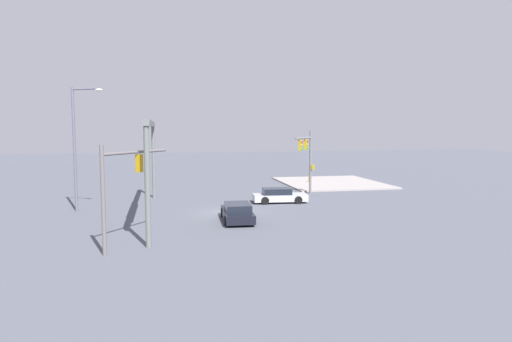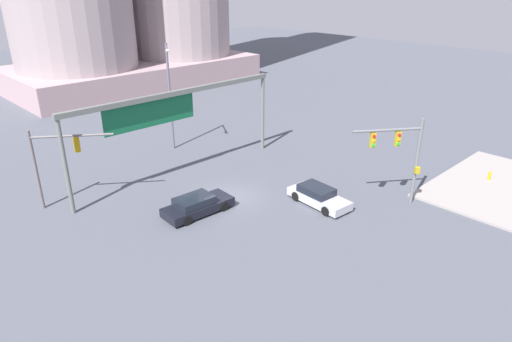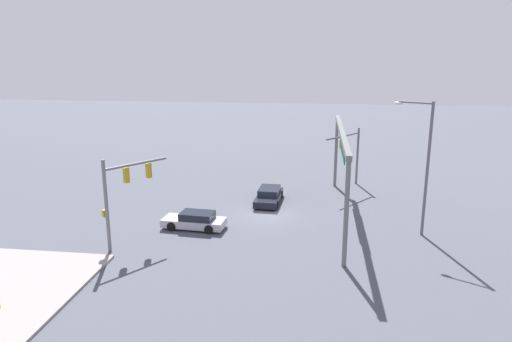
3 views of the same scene
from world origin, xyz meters
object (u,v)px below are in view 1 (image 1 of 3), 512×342
(sedan_car_waiting_far, at_px, (237,212))
(fire_hydrant_on_curb, at_px, (309,179))
(streetlamp_curved_arm, at_px, (77,141))
(sedan_car_approaching, at_px, (279,196))
(traffic_signal_near_corner, at_px, (120,179))
(traffic_signal_opposite_side, at_px, (307,153))

(sedan_car_waiting_far, height_order, fire_hydrant_on_curb, sedan_car_waiting_far)
(sedan_car_waiting_far, xyz_separation_m, fire_hydrant_on_curb, (18.68, -11.18, -0.09))
(streetlamp_curved_arm, distance_m, sedan_car_approaching, 16.22)
(sedan_car_approaching, xyz_separation_m, fire_hydrant_on_curb, (12.03, -6.59, -0.09))
(sedan_car_waiting_far, bearing_deg, streetlamp_curved_arm, 65.30)
(traffic_signal_near_corner, height_order, streetlamp_curved_arm, streetlamp_curved_arm)
(traffic_signal_near_corner, distance_m, fire_hydrant_on_curb, 30.67)
(streetlamp_curved_arm, bearing_deg, traffic_signal_near_corner, -40.39)
(streetlamp_curved_arm, relative_size, sedan_car_approaching, 2.00)
(traffic_signal_near_corner, xyz_separation_m, traffic_signal_opposite_side, (16.26, -15.14, 0.24))
(traffic_signal_opposite_side, bearing_deg, streetlamp_curved_arm, -41.26)
(traffic_signal_near_corner, distance_m, sedan_car_waiting_far, 9.58)
(traffic_signal_near_corner, bearing_deg, sedan_car_approaching, -6.46)
(traffic_signal_near_corner, height_order, fire_hydrant_on_curb, traffic_signal_near_corner)
(traffic_signal_near_corner, relative_size, fire_hydrant_on_curb, 7.59)
(streetlamp_curved_arm, distance_m, fire_hydrant_on_curb, 26.06)
(streetlamp_curved_arm, distance_m, sedan_car_waiting_far, 13.16)
(streetlamp_curved_arm, xyz_separation_m, fire_hydrant_on_curb, (12.98, -22.09, -4.76))
(sedan_car_approaching, bearing_deg, fire_hydrant_on_curb, 65.80)
(traffic_signal_opposite_side, distance_m, sedan_car_waiting_far, 13.65)
(traffic_signal_opposite_side, bearing_deg, fire_hydrant_on_curb, -164.75)
(traffic_signal_near_corner, height_order, sedan_car_approaching, traffic_signal_near_corner)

